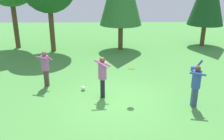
{
  "coord_description": "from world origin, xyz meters",
  "views": [
    {
      "loc": [
        -0.38,
        -8.99,
        4.64
      ],
      "look_at": [
        -0.13,
        0.76,
        1.05
      ],
      "focal_mm": 39.04,
      "sensor_mm": 36.0,
      "label": 1
    }
  ],
  "objects_px": {
    "person_thrower": "(196,82)",
    "person_bystander": "(45,66)",
    "person_catcher": "(102,74)",
    "frisbee": "(131,69)",
    "ball_white": "(83,88)",
    "ball_blue": "(193,68)"
  },
  "relations": [
    {
      "from": "person_thrower",
      "to": "person_bystander",
      "type": "xyz_separation_m",
      "value": [
        -6.18,
        2.09,
        0.0
      ]
    },
    {
      "from": "person_catcher",
      "to": "person_bystander",
      "type": "bearing_deg",
      "value": 168.83
    },
    {
      "from": "person_thrower",
      "to": "person_catcher",
      "type": "distance_m",
      "value": 3.68
    },
    {
      "from": "frisbee",
      "to": "ball_white",
      "type": "xyz_separation_m",
      "value": [
        -2.03,
        0.96,
        -1.24
      ]
    },
    {
      "from": "person_catcher",
      "to": "ball_white",
      "type": "height_order",
      "value": "person_catcher"
    },
    {
      "from": "person_thrower",
      "to": "ball_blue",
      "type": "bearing_deg",
      "value": -94.26
    },
    {
      "from": "frisbee",
      "to": "person_catcher",
      "type": "bearing_deg",
      "value": 166.5
    },
    {
      "from": "person_catcher",
      "to": "ball_white",
      "type": "distance_m",
      "value": 1.47
    },
    {
      "from": "person_catcher",
      "to": "ball_white",
      "type": "xyz_separation_m",
      "value": [
        -0.88,
        0.68,
        -0.95
      ]
    },
    {
      "from": "person_catcher",
      "to": "frisbee",
      "type": "bearing_deg",
      "value": -0.0
    },
    {
      "from": "person_thrower",
      "to": "ball_white",
      "type": "distance_m",
      "value": 4.81
    },
    {
      "from": "person_catcher",
      "to": "frisbee",
      "type": "xyz_separation_m",
      "value": [
        1.15,
        -0.28,
        0.29
      ]
    },
    {
      "from": "person_bystander",
      "to": "ball_blue",
      "type": "height_order",
      "value": "person_bystander"
    },
    {
      "from": "ball_blue",
      "to": "ball_white",
      "type": "bearing_deg",
      "value": -157.28
    },
    {
      "from": "person_bystander",
      "to": "person_catcher",
      "type": "bearing_deg",
      "value": -3.25
    },
    {
      "from": "frisbee",
      "to": "person_bystander",
      "type": "bearing_deg",
      "value": 158.58
    },
    {
      "from": "person_catcher",
      "to": "ball_blue",
      "type": "height_order",
      "value": "person_catcher"
    },
    {
      "from": "person_catcher",
      "to": "frisbee",
      "type": "relative_size",
      "value": 5.11
    },
    {
      "from": "person_catcher",
      "to": "frisbee",
      "type": "distance_m",
      "value": 1.22
    },
    {
      "from": "person_thrower",
      "to": "person_catcher",
      "type": "relative_size",
      "value": 1.05
    },
    {
      "from": "frisbee",
      "to": "ball_blue",
      "type": "bearing_deg",
      "value": 41.97
    },
    {
      "from": "person_thrower",
      "to": "ball_white",
      "type": "xyz_separation_m",
      "value": [
        -4.45,
        1.57,
        -0.9
      ]
    }
  ]
}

